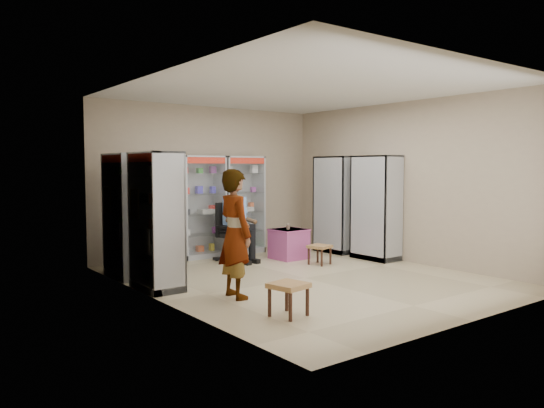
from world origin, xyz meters
TOP-DOWN VIEW (x-y plane):
  - floor at (0.00, 0.00)m, footprint 6.00×6.00m
  - room_shell at (0.00, 0.00)m, footprint 5.02×6.02m
  - cabinet_back_left at (-1.30, 2.73)m, footprint 0.90×0.50m
  - cabinet_back_mid at (-0.35, 2.73)m, footprint 0.90×0.50m
  - cabinet_back_right at (0.60, 2.73)m, footprint 0.90×0.50m
  - cabinet_right_far at (2.23, 1.60)m, footprint 0.90×0.50m
  - cabinet_right_near at (2.23, 0.50)m, footprint 0.90×0.50m
  - cabinet_left_far at (-2.23, 1.80)m, footprint 0.90×0.50m
  - cabinet_left_near at (-2.23, 0.70)m, footprint 0.90×0.50m
  - wooden_chair at (-1.55, 2.00)m, footprint 0.42×0.42m
  - seated_customer at (-1.55, 1.95)m, footprint 0.44×0.60m
  - office_chair at (-0.06, 2.04)m, footprint 0.68×0.68m
  - seated_shopkeeper at (-0.06, 1.99)m, footprint 0.55×0.70m
  - pink_trunk at (0.92, 1.55)m, footprint 0.63×0.60m
  - tea_glass at (0.89, 1.53)m, footprint 0.07×0.07m
  - woven_stool_a at (0.99, 0.74)m, footprint 0.43×0.43m
  - woven_stool_b at (-1.58, -1.54)m, footprint 0.47×0.47m
  - standing_man at (-1.58, -0.39)m, footprint 0.47×0.67m

SIDE VIEW (x-z plane):
  - floor at x=0.00m, z-range 0.00..0.00m
  - woven_stool_a at x=0.99m, z-range 0.00..0.36m
  - woven_stool_b at x=-1.58m, z-range 0.00..0.40m
  - pink_trunk at x=0.92m, z-range 0.00..0.58m
  - wooden_chair at x=-1.55m, z-range 0.00..0.94m
  - office_chair at x=-0.06m, z-range 0.00..1.11m
  - tea_glass at x=0.89m, z-range 0.58..0.69m
  - seated_customer at x=-1.55m, z-range 0.00..1.34m
  - seated_shopkeeper at x=-0.06m, z-range 0.00..1.41m
  - standing_man at x=-1.58m, z-range 0.00..1.75m
  - cabinet_back_left at x=-1.30m, z-range 0.00..2.00m
  - cabinet_back_mid at x=-0.35m, z-range 0.00..2.00m
  - cabinet_back_right at x=0.60m, z-range 0.00..2.00m
  - cabinet_right_far at x=2.23m, z-range 0.00..2.00m
  - cabinet_right_near at x=2.23m, z-range 0.00..2.00m
  - cabinet_left_far at x=-2.23m, z-range 0.00..2.00m
  - cabinet_left_near at x=-2.23m, z-range 0.00..2.00m
  - room_shell at x=0.00m, z-range 0.46..3.47m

